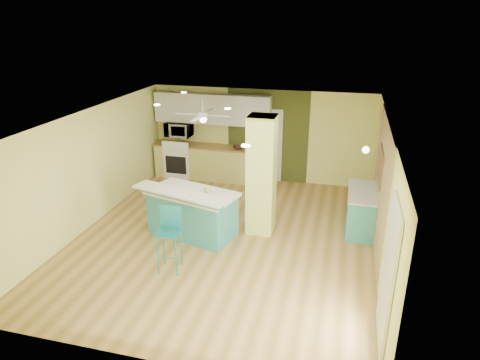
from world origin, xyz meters
name	(u,v)px	position (x,y,z in m)	size (l,w,h in m)	color
floor	(225,237)	(0.00, 0.00, -0.01)	(6.00, 7.00, 0.01)	olive
ceiling	(223,119)	(0.00, 0.00, 2.50)	(6.00, 7.00, 0.01)	white
wall_back	(260,135)	(0.00, 3.50, 1.25)	(6.00, 0.01, 2.50)	#EAE97D
wall_front	(144,282)	(0.00, -3.50, 1.25)	(6.00, 0.01, 2.50)	#EAE97D
wall_left	(89,169)	(-3.00, 0.00, 1.25)	(0.01, 7.00, 2.50)	#EAE97D
wall_right	(383,197)	(3.00, 0.00, 1.25)	(0.01, 7.00, 2.50)	#EAE97D
wood_panel	(380,184)	(2.99, 0.60, 1.25)	(0.02, 3.40, 2.50)	#8D7651
olive_accent	(268,136)	(0.20, 3.49, 1.25)	(2.20, 0.02, 2.50)	#41471C
interior_door	(267,145)	(0.20, 3.46, 1.00)	(0.82, 0.05, 2.00)	silver
french_door	(388,276)	(2.97, -2.30, 1.05)	(0.04, 1.08, 2.10)	silver
column	(261,176)	(0.65, 0.50, 1.25)	(0.55, 0.55, 2.50)	#CDD763
kitchen_run	(212,162)	(-1.30, 3.20, 0.47)	(3.25, 0.63, 0.94)	#CEC96C
stove	(180,160)	(-2.25, 3.19, 0.46)	(0.76, 0.66, 1.08)	white
upper_cabinets	(212,109)	(-1.30, 3.32, 1.95)	(3.20, 0.34, 0.80)	silver
microwave	(179,129)	(-2.25, 3.20, 1.35)	(0.70, 0.48, 0.39)	white
ceiling_fan	(203,115)	(-1.10, 2.00, 2.08)	(1.41, 1.41, 0.61)	white
pendant_lamp	(366,150)	(2.65, 0.75, 1.88)	(0.14, 0.14, 0.69)	silver
wall_decor	(381,166)	(2.96, 0.80, 1.55)	(0.03, 0.90, 0.70)	brown
peninsula	(192,212)	(-0.69, -0.04, 0.51)	(2.16, 1.56, 1.10)	teal
bar_stool	(170,229)	(-0.62, -1.32, 0.80)	(0.43, 0.43, 1.19)	teal
side_counter	(361,210)	(2.70, 1.07, 0.45)	(0.59, 1.38, 0.89)	teal
fruit_bowl	(239,147)	(-0.51, 3.14, 0.98)	(0.32, 0.32, 0.08)	#3D2519
canister	(208,191)	(-0.31, -0.11, 1.05)	(0.16, 0.16, 0.19)	gold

